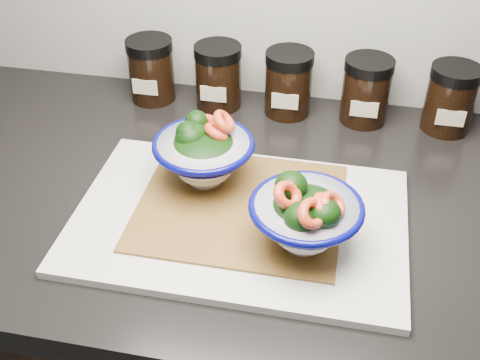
% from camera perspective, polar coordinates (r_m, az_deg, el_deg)
% --- Properties ---
extents(countertop, '(3.50, 0.60, 0.04)m').
position_cam_1_polar(countertop, '(0.89, -0.54, -2.12)').
color(countertop, black).
rests_on(countertop, cabinet).
extents(cutting_board, '(0.45, 0.30, 0.01)m').
position_cam_1_polar(cutting_board, '(0.82, -0.07, -3.83)').
color(cutting_board, beige).
rests_on(cutting_board, countertop).
extents(bamboo_mat, '(0.28, 0.24, 0.00)m').
position_cam_1_polar(bamboo_mat, '(0.83, -0.00, -2.50)').
color(bamboo_mat, olive).
rests_on(bamboo_mat, cutting_board).
extents(bowl_left, '(0.15, 0.15, 0.11)m').
position_cam_1_polar(bowl_left, '(0.86, -3.53, 2.60)').
color(bowl_left, white).
rests_on(bowl_left, bamboo_mat).
extents(bowl_right, '(0.14, 0.14, 0.11)m').
position_cam_1_polar(bowl_right, '(0.75, 6.25, -3.54)').
color(bowl_right, white).
rests_on(bowl_right, bamboo_mat).
extents(spice_jar_a, '(0.08, 0.08, 0.11)m').
position_cam_1_polar(spice_jar_a, '(1.09, -8.42, 10.30)').
color(spice_jar_a, black).
rests_on(spice_jar_a, countertop).
extents(spice_jar_b, '(0.08, 0.08, 0.11)m').
position_cam_1_polar(spice_jar_b, '(1.06, -2.08, 9.81)').
color(spice_jar_b, black).
rests_on(spice_jar_b, countertop).
extents(spice_jar_c, '(0.08, 0.08, 0.11)m').
position_cam_1_polar(spice_jar_c, '(1.04, 4.62, 9.16)').
color(spice_jar_c, black).
rests_on(spice_jar_c, countertop).
extents(spice_jar_d, '(0.08, 0.08, 0.11)m').
position_cam_1_polar(spice_jar_d, '(1.04, 11.86, 8.31)').
color(spice_jar_d, black).
rests_on(spice_jar_d, countertop).
extents(spice_jar_e, '(0.08, 0.08, 0.11)m').
position_cam_1_polar(spice_jar_e, '(1.05, 19.34, 7.30)').
color(spice_jar_e, black).
rests_on(spice_jar_e, countertop).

